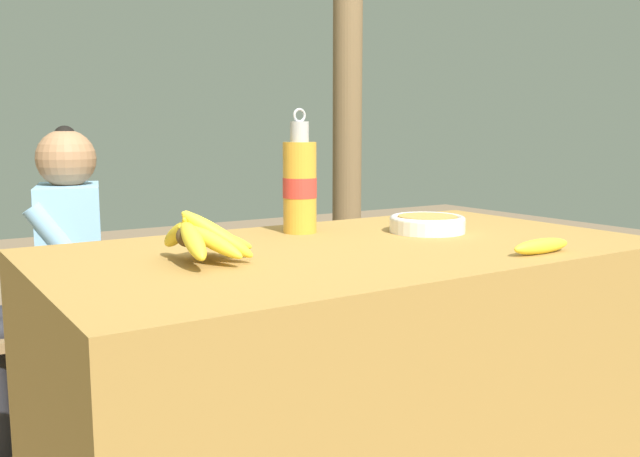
{
  "coord_description": "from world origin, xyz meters",
  "views": [
    {
      "loc": [
        -0.94,
        -1.3,
        1.07
      ],
      "look_at": [
        -0.06,
        0.05,
        0.84
      ],
      "focal_mm": 38.0,
      "sensor_mm": 36.0,
      "label": 1
    }
  ],
  "objects_px": {
    "wooden_bench": "(154,324)",
    "seated_vendor": "(58,262)",
    "water_bottle": "(299,185)",
    "support_post_far": "(347,102)",
    "serving_bowl": "(427,223)",
    "banana_bunch_green": "(268,277)",
    "loose_banana_front": "(541,246)",
    "banana_bunch_ripe": "(202,235)"
  },
  "relations": [
    {
      "from": "wooden_bench",
      "to": "seated_vendor",
      "type": "relative_size",
      "value": 1.54
    },
    {
      "from": "water_bottle",
      "to": "support_post_far",
      "type": "xyz_separation_m",
      "value": [
        0.89,
        1.04,
        0.27
      ]
    },
    {
      "from": "serving_bowl",
      "to": "banana_bunch_green",
      "type": "relative_size",
      "value": 0.81
    },
    {
      "from": "loose_banana_front",
      "to": "serving_bowl",
      "type": "bearing_deg",
      "value": 88.96
    },
    {
      "from": "banana_bunch_ripe",
      "to": "banana_bunch_green",
      "type": "height_order",
      "value": "banana_bunch_ripe"
    },
    {
      "from": "water_bottle",
      "to": "serving_bowl",
      "type": "bearing_deg",
      "value": -31.17
    },
    {
      "from": "water_bottle",
      "to": "banana_bunch_green",
      "type": "xyz_separation_m",
      "value": [
        0.38,
        0.87,
        -0.46
      ]
    },
    {
      "from": "water_bottle",
      "to": "seated_vendor",
      "type": "height_order",
      "value": "water_bottle"
    },
    {
      "from": "banana_bunch_ripe",
      "to": "water_bottle",
      "type": "bearing_deg",
      "value": 32.62
    },
    {
      "from": "water_bottle",
      "to": "banana_bunch_ripe",
      "type": "bearing_deg",
      "value": -147.38
    },
    {
      "from": "water_bottle",
      "to": "loose_banana_front",
      "type": "distance_m",
      "value": 0.65
    },
    {
      "from": "loose_banana_front",
      "to": "support_post_far",
      "type": "height_order",
      "value": "support_post_far"
    },
    {
      "from": "serving_bowl",
      "to": "wooden_bench",
      "type": "bearing_deg",
      "value": 111.51
    },
    {
      "from": "serving_bowl",
      "to": "support_post_far",
      "type": "xyz_separation_m",
      "value": [
        0.59,
        1.22,
        0.38
      ]
    },
    {
      "from": "banana_bunch_green",
      "to": "support_post_far",
      "type": "bearing_deg",
      "value": 17.61
    },
    {
      "from": "seated_vendor",
      "to": "support_post_far",
      "type": "xyz_separation_m",
      "value": [
        1.34,
        0.19,
        0.58
      ]
    },
    {
      "from": "banana_bunch_green",
      "to": "seated_vendor",
      "type": "bearing_deg",
      "value": -178.32
    },
    {
      "from": "seated_vendor",
      "to": "banana_bunch_green",
      "type": "height_order",
      "value": "seated_vendor"
    },
    {
      "from": "wooden_bench",
      "to": "banana_bunch_ripe",
      "type": "bearing_deg",
      "value": -103.57
    },
    {
      "from": "banana_bunch_ripe",
      "to": "loose_banana_front",
      "type": "bearing_deg",
      "value": -25.25
    },
    {
      "from": "wooden_bench",
      "to": "banana_bunch_green",
      "type": "xyz_separation_m",
      "value": [
        0.49,
        0.0,
        0.12
      ]
    },
    {
      "from": "seated_vendor",
      "to": "support_post_far",
      "type": "bearing_deg",
      "value": -157.16
    },
    {
      "from": "support_post_far",
      "to": "seated_vendor",
      "type": "bearing_deg",
      "value": -172.03
    },
    {
      "from": "water_bottle",
      "to": "wooden_bench",
      "type": "xyz_separation_m",
      "value": [
        -0.12,
        0.87,
        -0.58
      ]
    },
    {
      "from": "banana_bunch_ripe",
      "to": "banana_bunch_green",
      "type": "bearing_deg",
      "value": 55.81
    },
    {
      "from": "support_post_far",
      "to": "serving_bowl",
      "type": "bearing_deg",
      "value": -115.98
    },
    {
      "from": "banana_bunch_green",
      "to": "support_post_far",
      "type": "xyz_separation_m",
      "value": [
        0.52,
        0.16,
        0.73
      ]
    },
    {
      "from": "serving_bowl",
      "to": "wooden_bench",
      "type": "relative_size",
      "value": 0.12
    },
    {
      "from": "banana_bunch_ripe",
      "to": "banana_bunch_green",
      "type": "xyz_separation_m",
      "value": [
        0.76,
        1.12,
        -0.39
      ]
    },
    {
      "from": "banana_bunch_green",
      "to": "water_bottle",
      "type": "bearing_deg",
      "value": -113.27
    },
    {
      "from": "seated_vendor",
      "to": "water_bottle",
      "type": "bearing_deg",
      "value": 132.87
    },
    {
      "from": "wooden_bench",
      "to": "banana_bunch_green",
      "type": "bearing_deg",
      "value": 0.43
    },
    {
      "from": "water_bottle",
      "to": "support_post_far",
      "type": "bearing_deg",
      "value": 49.33
    },
    {
      "from": "banana_bunch_ripe",
      "to": "serving_bowl",
      "type": "distance_m",
      "value": 0.69
    },
    {
      "from": "banana_bunch_ripe",
      "to": "seated_vendor",
      "type": "bearing_deg",
      "value": 93.45
    },
    {
      "from": "water_bottle",
      "to": "wooden_bench",
      "type": "relative_size",
      "value": 0.2
    },
    {
      "from": "serving_bowl",
      "to": "seated_vendor",
      "type": "height_order",
      "value": "seated_vendor"
    },
    {
      "from": "serving_bowl",
      "to": "support_post_far",
      "type": "distance_m",
      "value": 1.41
    },
    {
      "from": "loose_banana_front",
      "to": "banana_bunch_green",
      "type": "bearing_deg",
      "value": 86.63
    },
    {
      "from": "banana_bunch_ripe",
      "to": "serving_bowl",
      "type": "relative_size",
      "value": 1.27
    },
    {
      "from": "water_bottle",
      "to": "wooden_bench",
      "type": "bearing_deg",
      "value": 97.58
    },
    {
      "from": "serving_bowl",
      "to": "support_post_far",
      "type": "relative_size",
      "value": 0.08
    }
  ]
}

